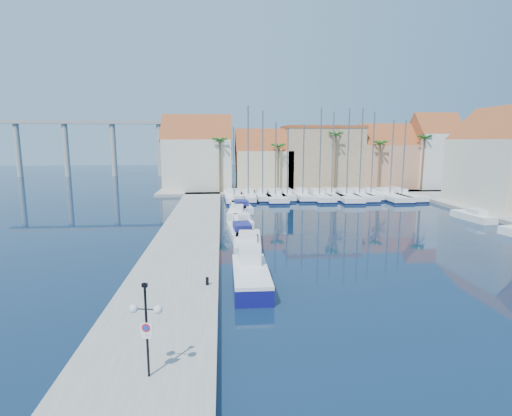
{
  "coord_description": "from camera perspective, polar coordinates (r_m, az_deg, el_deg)",
  "views": [
    {
      "loc": [
        -5.67,
        -26.56,
        9.36
      ],
      "look_at": [
        -2.49,
        10.74,
        3.0
      ],
      "focal_mm": 28.0,
      "sensor_mm": 36.0,
      "label": 1
    }
  ],
  "objects": [
    {
      "name": "ground",
      "position": [
        28.73,
        6.88,
        -9.45
      ],
      "size": [
        260.0,
        260.0,
        0.0
      ],
      "primitive_type": "plane",
      "color": "#081732",
      "rests_on": "ground"
    },
    {
      "name": "quay_west",
      "position": [
        41.22,
        -9.4,
        -3.26
      ],
      "size": [
        6.0,
        77.0,
        0.5
      ],
      "primitive_type": "cube",
      "color": "gray",
      "rests_on": "ground"
    },
    {
      "name": "shore_north",
      "position": [
        76.74,
        6.95,
        2.75
      ],
      "size": [
        54.0,
        16.0,
        0.5
      ],
      "primitive_type": "cube",
      "color": "gray",
      "rests_on": "ground"
    },
    {
      "name": "lamp_post",
      "position": [
        15.83,
        -15.44,
        -14.62
      ],
      "size": [
        1.25,
        0.5,
        3.73
      ],
      "rotation": [
        0.0,
        0.0,
        -0.18
      ],
      "color": "black",
      "rests_on": "quay_west"
    },
    {
      "name": "bollard",
      "position": [
        25.31,
        -6.99,
        -10.33
      ],
      "size": [
        0.2,
        0.2,
        0.49
      ],
      "primitive_type": "cylinder",
      "color": "black",
      "rests_on": "quay_west"
    },
    {
      "name": "fishing_boat",
      "position": [
        26.23,
        -0.77,
        -9.46
      ],
      "size": [
        2.27,
        6.71,
        2.35
      ],
      "rotation": [
        0.0,
        0.0,
        -0.01
      ],
      "color": "navy",
      "rests_on": "ground"
    },
    {
      "name": "motorboat_west_0",
      "position": [
        35.65,
        -1.18,
        -4.74
      ],
      "size": [
        2.74,
        7.13,
        1.4
      ],
      "rotation": [
        0.0,
        0.0,
        -0.07
      ],
      "color": "white",
      "rests_on": "ground"
    },
    {
      "name": "motorboat_west_1",
      "position": [
        39.61,
        -2.1,
        -3.28
      ],
      "size": [
        2.83,
        7.43,
        1.4
      ],
      "rotation": [
        0.0,
        0.0,
        0.07
      ],
      "color": "white",
      "rests_on": "ground"
    },
    {
      "name": "motorboat_west_2",
      "position": [
        44.71,
        -1.87,
        -1.78
      ],
      "size": [
        2.12,
        5.89,
        1.4
      ],
      "rotation": [
        0.0,
        0.0,
        0.05
      ],
      "color": "white",
      "rests_on": "ground"
    },
    {
      "name": "motorboat_west_3",
      "position": [
        50.15,
        -2.68,
        -0.53
      ],
      "size": [
        2.82,
        6.87,
        1.4
      ],
      "rotation": [
        0.0,
        0.0,
        -0.1
      ],
      "color": "white",
      "rests_on": "ground"
    },
    {
      "name": "motorboat_west_4",
      "position": [
        54.29,
        -2.18,
        0.25
      ],
      "size": [
        3.0,
        7.55,
        1.4
      ],
      "rotation": [
        0.0,
        0.0,
        0.09
      ],
      "color": "white",
      "rests_on": "ground"
    },
    {
      "name": "motorboat_west_5",
      "position": [
        59.27,
        -2.57,
        1.04
      ],
      "size": [
        2.26,
        6.75,
        1.4
      ],
      "rotation": [
        0.0,
        0.0,
        0.02
      ],
      "color": "white",
      "rests_on": "ground"
    },
    {
      "name": "motorboat_west_6",
      "position": [
        64.89,
        -3.11,
        1.79
      ],
      "size": [
        2.01,
        5.25,
        1.4
      ],
      "rotation": [
        0.0,
        0.0,
        0.07
      ],
      "color": "white",
      "rests_on": "ground"
    },
    {
      "name": "motorboat_east_1",
      "position": [
        53.9,
        28.64,
        -1.0
      ],
      "size": [
        2.42,
        5.97,
        1.4
      ],
      "rotation": [
        0.0,
        0.0,
        0.1
      ],
      "color": "white",
      "rests_on": "ground"
    },
    {
      "name": "sailboat_0",
      "position": [
        63.29,
        -3.19,
        1.63
      ],
      "size": [
        3.31,
        11.18,
        11.37
      ],
      "rotation": [
        0.0,
        0.0,
        0.03
      ],
      "color": "white",
      "rests_on": "ground"
    },
    {
      "name": "sailboat_1",
      "position": [
        63.26,
        -1.11,
        1.71
      ],
      "size": [
        2.97,
        9.38,
        14.54
      ],
      "rotation": [
        0.0,
        0.0,
        -0.06
      ],
      "color": "white",
      "rests_on": "ground"
    },
    {
      "name": "sailboat_2",
      "position": [
        63.86,
        0.89,
        1.8
      ],
      "size": [
        2.41,
        8.22,
        13.86
      ],
      "rotation": [
        0.0,
        0.0,
        0.03
      ],
      "color": "white",
      "rests_on": "ground"
    },
    {
      "name": "sailboat_3",
      "position": [
        63.6,
        2.72,
        1.68
      ],
      "size": [
        3.14,
        11.5,
        12.09
      ],
      "rotation": [
        0.0,
        0.0,
        -0.01
      ],
      "color": "white",
      "rests_on": "ground"
    },
    {
      "name": "sailboat_4",
      "position": [
        64.48,
        4.44,
        1.81
      ],
      "size": [
        2.54,
        8.18,
        11.18
      ],
      "rotation": [
        0.0,
        0.0,
        -0.05
      ],
      "color": "white",
      "rests_on": "ground"
    },
    {
      "name": "sailboat_5",
      "position": [
        65.12,
        6.6,
        1.83
      ],
      "size": [
        2.6,
        9.76,
        11.83
      ],
      "rotation": [
        0.0,
        0.0,
        -0.0
      ],
      "color": "white",
      "rests_on": "ground"
    },
    {
      "name": "sailboat_6",
      "position": [
        64.63,
        8.86,
        1.73
      ],
      "size": [
        3.2,
        10.75,
        14.31
      ],
      "rotation": [
        0.0,
        0.0,
        0.04
      ],
      "color": "white",
      "rests_on": "ground"
    },
    {
      "name": "sailboat_7",
      "position": [
        66.32,
        10.61,
        1.9
      ],
      "size": [
        2.52,
        9.24,
        13.82
      ],
      "rotation": [
        0.0,
        0.0,
        -0.01
      ],
      "color": "white",
      "rests_on": "ground"
    },
    {
      "name": "sailboat_8",
      "position": [
        65.41,
        12.64,
        1.69
      ],
      "size": [
        3.93,
        12.16,
        14.16
      ],
      "rotation": [
        0.0,
        0.0,
        -0.06
      ],
      "color": "white",
      "rests_on": "ground"
    },
    {
      "name": "sailboat_9",
      "position": [
        66.65,
        14.32,
        1.78
      ],
      "size": [
        3.49,
        11.06,
        14.35
      ],
      "rotation": [
        0.0,
        0.0,
        0.06
      ],
      "color": "white",
      "rests_on": "ground"
    },
    {
      "name": "sailboat_10",
      "position": [
        67.84,
        15.96,
        1.89
      ],
      "size": [
        2.73,
        8.31,
        13.78
      ],
      "rotation": [
        0.0,
        0.0,
        -0.07
      ],
      "color": "white",
      "rests_on": "ground"
    },
    {
      "name": "sailboat_11",
      "position": [
        67.85,
        18.32,
        1.7
      ],
      "size": [
        3.28,
        12.07,
        12.44
      ],
      "rotation": [
        0.0,
        0.0,
        0.01
      ],
      "color": "white",
      "rests_on": "ground"
    },
    {
      "name": "sailboat_12",
      "position": [
        69.17,
        19.81,
        1.76
      ],
      "size": [
        3.98,
        12.1,
        12.54
      ],
      "rotation": [
        0.0,
        0.0,
        0.07
      ],
      "color": "white",
      "rests_on": "ground"
    },
    {
      "name": "building_0",
      "position": [
        73.74,
        -8.3,
        7.34
      ],
      "size": [
        12.3,
        9.0,
        13.5
      ],
      "color": "beige",
      "rests_on": "shore_north"
    },
    {
      "name": "building_1",
      "position": [
        74.07,
        1.08,
        6.5
      ],
      "size": [
        10.3,
        8.0,
        11.0
      ],
      "color": "beige",
      "rests_on": "shore_north"
    },
    {
      "name": "building_2",
      "position": [
        76.93,
        9.25,
        7.21
      ],
      "size": [
        14.2,
        10.2,
        11.5
      ],
      "color": "#9A825E",
      "rests_on": "shore_north"
    },
    {
      "name": "building_3",
      "position": [
        79.78,
        17.87,
        6.67
      ],
      "size": [
        10.3,
        8.0,
        12.0
      ],
      "color": "tan",
      "rests_on": "shore_north"
    },
    {
      "name": "building_4",
      "position": [
        82.73,
        23.98,
        7.16
      ],
      "size": [
        8.3,
        8.0,
        14.0
      ],
      "color": "white",
      "rests_on": "shore_north"
    },
    {
      "name": "building_6",
      "position": [
        63.12,
        31.95,
        5.62
      ],
      "size": [
        9.0,
        14.3,
        13.5
      ],
      "color": "beige",
      "rests_on": "shore_east"
    },
    {
      "name": "palm_0",
      "position": [
        68.56,
        -5.22,
        9.37
      ],
      "size": [
        2.6,
        2.6,
        10.15
      ],
      "color": "brown",
      "rests_on": "shore_north"
    },
    {
      "name": "palm_1",
      "position": [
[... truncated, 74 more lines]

